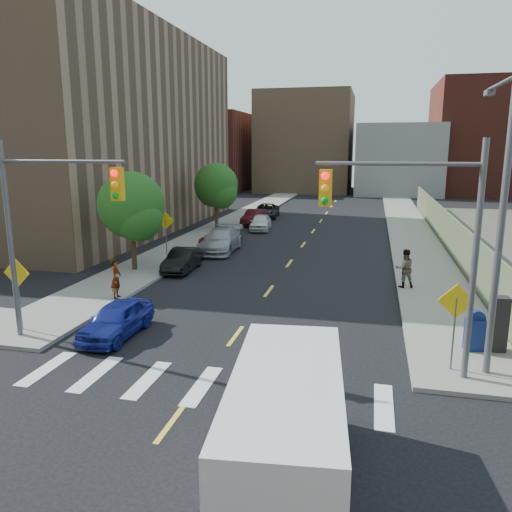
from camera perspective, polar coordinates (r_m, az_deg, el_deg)
The scene contains 29 objects.
ground at distance 11.85m, azimuth -13.60°, elevation -22.76°, with size 160.00×160.00×0.00m, color black.
sidewalk_nw at distance 52.01m, azimuth -0.73°, elevation 4.93°, with size 3.50×73.00×0.15m, color gray.
sidewalk_ne at distance 50.60m, azimuth 16.61°, elevation 4.21°, with size 3.50×73.00×0.15m, color gray.
fence_north at distance 37.31m, azimuth 20.68°, elevation 3.04°, with size 0.12×44.00×2.50m, color #5E6647.
building_nw at distance 46.89m, azimuth -22.05°, elevation 12.96°, with size 22.00×30.00×16.00m, color #8C6B4C.
bg_bldg_west at distance 82.96m, azimuth -5.69°, elevation 11.72°, with size 14.00×18.00×12.00m, color #592319.
bg_bldg_midwest at distance 81.27m, azimuth 5.78°, elevation 12.77°, with size 14.00×16.00×15.00m, color #8C6B4C.
bg_bldg_center at distance 78.66m, azimuth 15.88°, elevation 10.57°, with size 12.00×16.00×10.00m, color gray.
bg_bldg_east at distance 82.42m, azimuth 25.92°, elevation 11.97°, with size 18.00×18.00×16.00m, color #592319.
signal_nw at distance 18.17m, azimuth -22.84°, elevation 4.34°, with size 4.59×0.30×7.00m.
signal_ne at distance 14.79m, azimuth 18.25°, elevation 3.07°, with size 4.59×0.30×7.00m.
streetlight_ne at distance 15.94m, azimuth 26.13°, elevation 5.57°, with size 0.25×3.70×9.00m.
warn_sign_nw at distance 20.11m, azimuth -25.61°, elevation -2.59°, with size 1.06×0.06×2.83m.
warn_sign_ne at distance 16.00m, azimuth 21.84°, elevation -5.87°, with size 1.06×0.06×2.83m.
warn_sign_midwest at distance 31.52m, azimuth -10.27°, elevation 3.44°, with size 1.06×0.06×2.83m.
tree_west_near at distance 27.86m, azimuth -13.99°, elevation 5.21°, with size 3.66×3.64×5.52m.
tree_west_far at distance 41.71m, azimuth -4.57°, elevation 7.77°, with size 3.66×3.64×5.52m.
parked_car_blue at distance 18.91m, azimuth -15.65°, elevation -7.01°, with size 1.50×3.73×1.27m, color navy.
parked_car_black at distance 28.03m, azimuth -8.39°, elevation -0.45°, with size 1.32×3.78×1.24m, color black.
parked_car_red at distance 34.53m, azimuth -4.13°, elevation 2.09°, with size 2.14×4.64×1.29m, color maroon.
parked_car_silver at distance 32.93m, azimuth -4.07°, elevation 1.81°, with size 2.14×5.27×1.53m, color #97989E.
parked_car_white at distance 41.50m, azimuth 0.53°, elevation 3.87°, with size 1.57×3.90×1.33m, color silver.
parked_car_maroon at distance 44.35m, azimuth -0.17°, elevation 4.44°, with size 1.43×4.11×1.36m, color #3D0C13.
parked_car_grey at distance 49.13m, azimuth 1.15°, elevation 5.20°, with size 2.24×4.86×1.35m, color black.
cargo_van at distance 10.50m, azimuth 3.49°, elevation -18.79°, with size 2.75×5.69×2.52m.
mailbox at distance 18.15m, azimuth 23.73°, elevation -7.83°, with size 0.65×0.56×1.38m.
payphone at distance 18.33m, azimuth 25.92°, elevation -6.99°, with size 0.55×0.45×1.85m, color black.
pedestrian_west at distance 23.02m, azimuth -15.71°, elevation -2.48°, with size 0.66×0.43×1.80m, color gray.
pedestrian_east at distance 24.91m, azimuth 16.63°, elevation -1.36°, with size 0.90×0.70×1.86m, color gray.
Camera 1 is at (4.64, -8.57, 6.74)m, focal length 35.00 mm.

